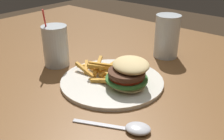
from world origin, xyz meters
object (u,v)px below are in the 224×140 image
object	(u,v)px
juice_glass	(56,48)
spoon	(134,128)
meal_plate_near	(118,78)
beer_glass	(167,37)

from	to	relation	value
juice_glass	spoon	xyz separation A→B (m)	(0.38, -0.11, -0.05)
juice_glass	spoon	bearing A→B (deg)	-15.90
juice_glass	meal_plate_near	bearing A→B (deg)	4.93
beer_glass	meal_plate_near	bearing A→B (deg)	-88.48
beer_glass	spoon	distance (m)	0.43
beer_glass	juice_glass	distance (m)	0.36
beer_glass	spoon	bearing A→B (deg)	-68.49
beer_glass	juice_glass	size ratio (longest dim) A/B	0.79
meal_plate_near	beer_glass	xyz separation A→B (m)	(-0.01, 0.27, 0.05)
meal_plate_near	juice_glass	bearing A→B (deg)	-175.07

